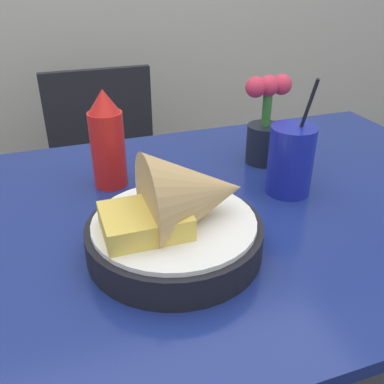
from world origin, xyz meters
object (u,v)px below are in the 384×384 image
chair_far_window (108,165)px  ketchup_bottle (107,141)px  drink_cup (290,162)px  flower_vase (265,126)px  food_basket (181,218)px

chair_far_window → ketchup_bottle: 0.76m
drink_cup → flower_vase: (0.02, 0.15, 0.02)m
chair_far_window → drink_cup: bearing=-72.0°
chair_far_window → flower_vase: flower_vase is taller
food_basket → drink_cup: bearing=24.1°
chair_far_window → food_basket: food_basket is taller
drink_cup → chair_far_window: bearing=108.0°
chair_far_window → drink_cup: (0.27, -0.81, 0.33)m
drink_cup → flower_vase: size_ratio=1.18×
ketchup_bottle → drink_cup: (0.34, -0.15, -0.03)m
ketchup_bottle → drink_cup: size_ratio=0.85×
food_basket → drink_cup: (0.27, 0.12, 0.00)m
food_basket → flower_vase: bearing=43.0°
food_basket → chair_far_window: bearing=89.6°
food_basket → ketchup_bottle: size_ratio=1.39×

